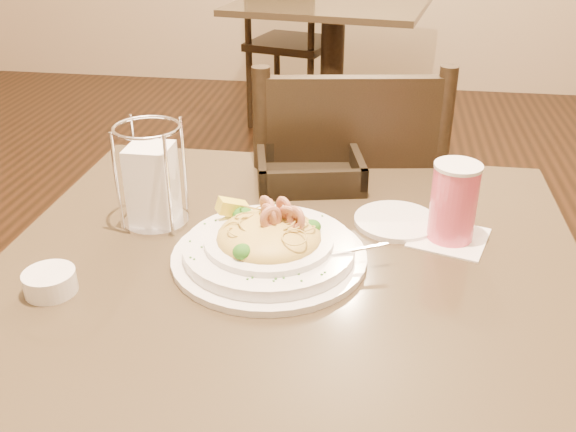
# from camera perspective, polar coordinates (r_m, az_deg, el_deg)

# --- Properties ---
(main_table) EXTENTS (0.90, 0.90, 0.73)m
(main_table) POSITION_cam_1_polar(r_m,az_deg,el_deg) (1.11, -0.16, -14.80)
(main_table) COLOR black
(main_table) RESTS_ON ground
(background_table) EXTENTS (1.03, 1.03, 0.73)m
(background_table) POSITION_cam_1_polar(r_m,az_deg,el_deg) (3.38, 3.99, 14.85)
(background_table) COLOR black
(background_table) RESTS_ON ground
(dining_chair_near) EXTENTS (0.48, 0.48, 0.93)m
(dining_chair_near) POSITION_cam_1_polar(r_m,az_deg,el_deg) (1.54, 4.73, -1.44)
(dining_chair_near) COLOR black
(dining_chair_near) RESTS_ON ground
(dining_chair_far) EXTENTS (0.52, 0.52, 0.93)m
(dining_chair_far) POSITION_cam_1_polar(r_m,az_deg,el_deg) (3.59, 0.10, 15.67)
(dining_chair_far) COLOR black
(dining_chair_far) RESTS_ON ground
(pasta_bowl) EXTENTS (0.33, 0.30, 0.10)m
(pasta_bowl) POSITION_cam_1_polar(r_m,az_deg,el_deg) (0.98, -1.71, -2.51)
(pasta_bowl) COLOR white
(pasta_bowl) RESTS_ON main_table
(drink_glass) EXTENTS (0.14, 0.14, 0.13)m
(drink_glass) POSITION_cam_1_polar(r_m,az_deg,el_deg) (1.05, 14.51, 1.14)
(drink_glass) COLOR white
(drink_glass) RESTS_ON main_table
(bread_basket) EXTENTS (0.23, 0.20, 0.05)m
(bread_basket) POSITION_cam_1_polar(r_m,az_deg,el_deg) (1.24, 1.94, 3.89)
(bread_basket) COLOR black
(bread_basket) RESTS_ON main_table
(napkin_caddy) EXTENTS (0.11, 0.11, 0.18)m
(napkin_caddy) POSITION_cam_1_polar(r_m,az_deg,el_deg) (1.09, -11.95, 2.97)
(napkin_caddy) COLOR silver
(napkin_caddy) RESTS_ON main_table
(side_plate) EXTENTS (0.16, 0.16, 0.01)m
(side_plate) POSITION_cam_1_polar(r_m,az_deg,el_deg) (1.10, 9.58, -0.44)
(side_plate) COLOR white
(side_plate) RESTS_ON main_table
(butter_ramekin) EXTENTS (0.09, 0.09, 0.03)m
(butter_ramekin) POSITION_cam_1_polar(r_m,az_deg,el_deg) (0.97, -20.40, -5.52)
(butter_ramekin) COLOR white
(butter_ramekin) RESTS_ON main_table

